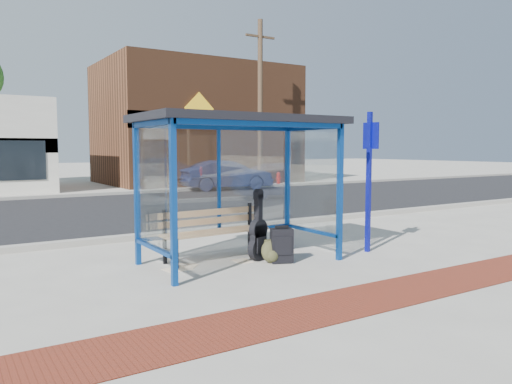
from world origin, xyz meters
TOP-DOWN VIEW (x-y plane):
  - ground at (0.00, 0.00)m, footprint 120.00×120.00m
  - brick_paver_strip at (0.00, -2.60)m, footprint 60.00×1.00m
  - curb_near at (0.00, 2.90)m, footprint 60.00×0.25m
  - street_asphalt at (0.00, 8.00)m, footprint 60.00×10.00m
  - curb_far at (0.00, 13.10)m, footprint 60.00×0.25m
  - far_sidewalk at (0.00, 15.00)m, footprint 60.00×4.00m
  - bus_shelter at (0.00, 0.07)m, footprint 3.30×1.80m
  - storefront_brown at (8.00, 18.49)m, footprint 10.00×7.08m
  - tree_right at (12.50, 22.00)m, footprint 3.60×3.60m
  - utility_pole_east at (9.00, 13.40)m, footprint 1.60×0.24m
  - bench at (-0.26, 0.47)m, footprint 1.94×0.58m
  - guitar_bag at (0.31, -0.07)m, footprint 0.43×0.23m
  - suitcase at (0.55, -0.40)m, footprint 0.42×0.34m
  - backpack at (0.40, -0.32)m, footprint 0.38×0.36m
  - sign_post at (2.41, -0.51)m, footprint 0.14×0.31m
  - newspaper_a at (-1.09, 0.09)m, footprint 0.43×0.36m
  - newspaper_b at (0.06, 0.03)m, footprint 0.31×0.37m
  - newspaper_c at (-0.88, 0.25)m, footprint 0.45×0.45m
  - parked_car at (6.81, 12.79)m, footprint 4.20×1.91m
  - fire_hydrant at (10.36, 13.78)m, footprint 0.29×0.20m

SIDE VIEW (x-z plane):
  - ground at x=0.00m, z-range 0.00..0.00m
  - street_asphalt at x=0.00m, z-range 0.00..0.00m
  - newspaper_b at x=0.06m, z-range 0.00..0.01m
  - newspaper_c at x=-0.88m, z-range 0.00..0.01m
  - newspaper_a at x=-1.09m, z-range 0.00..0.01m
  - far_sidewalk at x=0.00m, z-range 0.00..0.01m
  - brick_paver_strip at x=0.00m, z-range 0.00..0.01m
  - curb_near at x=0.00m, z-range 0.00..0.12m
  - curb_far at x=0.00m, z-range 0.00..0.12m
  - backpack at x=0.40m, z-range -0.01..0.38m
  - suitcase at x=0.55m, z-range -0.02..0.60m
  - fire_hydrant at x=10.36m, z-range 0.03..0.70m
  - guitar_bag at x=0.31m, z-range -0.15..0.99m
  - bench at x=-0.26m, z-range 0.06..0.96m
  - parked_car at x=6.81m, z-range 0.00..1.34m
  - sign_post at x=2.41m, z-range 0.16..2.70m
  - bus_shelter at x=0.00m, z-range 0.86..3.28m
  - storefront_brown at x=8.00m, z-range 0.00..6.40m
  - utility_pole_east at x=9.00m, z-range 0.11..8.11m
  - tree_right at x=12.50m, z-range 1.94..8.97m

